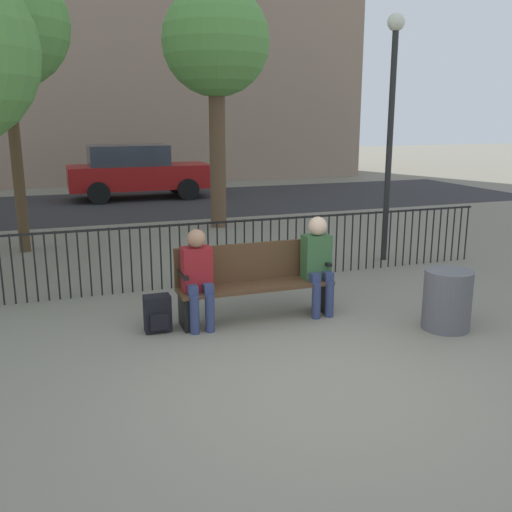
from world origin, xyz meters
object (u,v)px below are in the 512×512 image
(seated_person_1, at_px, (318,259))
(backpack, at_px, (158,314))
(tree_2, at_px, (3,24))
(parked_car_0, at_px, (136,171))
(trash_bin, at_px, (447,300))
(park_bench, at_px, (254,278))
(seated_person_0, at_px, (198,273))
(tree_0, at_px, (216,45))
(lamp_post, at_px, (392,104))

(seated_person_1, distance_m, backpack, 2.07)
(tree_2, xyz_separation_m, parked_car_0, (3.00, 6.47, -3.11))
(backpack, relative_size, trash_bin, 0.61)
(backpack, xyz_separation_m, tree_2, (-1.60, 4.91, 3.75))
(seated_person_1, height_order, parked_car_0, parked_car_0)
(backpack, xyz_separation_m, parked_car_0, (1.41, 11.39, 0.63))
(park_bench, xyz_separation_m, backpack, (-1.21, -0.09, -0.29))
(seated_person_0, distance_m, trash_bin, 2.92)
(park_bench, relative_size, tree_0, 0.37)
(seated_person_0, height_order, lamp_post, lamp_post)
(tree_0, relative_size, parked_car_0, 1.22)
(seated_person_0, relative_size, backpack, 2.74)
(park_bench, xyz_separation_m, lamp_post, (3.13, 2.03, 2.13))
(backpack, relative_size, tree_2, 0.08)
(seated_person_0, bearing_deg, lamp_post, 29.28)
(seated_person_1, distance_m, lamp_post, 3.72)
(park_bench, height_order, lamp_post, lamp_post)
(tree_0, bearing_deg, park_bench, -101.91)
(seated_person_1, bearing_deg, backpack, 178.84)
(backpack, bearing_deg, tree_0, 67.85)
(backpack, distance_m, tree_2, 6.38)
(tree_2, bearing_deg, lamp_post, -25.22)
(lamp_post, relative_size, parked_car_0, 0.96)
(seated_person_0, distance_m, tree_2, 6.30)
(seated_person_1, height_order, tree_0, tree_0)
(tree_0, distance_m, tree_2, 4.23)
(seated_person_0, bearing_deg, trash_bin, -20.16)
(seated_person_1, xyz_separation_m, tree_0, (0.46, 6.11, 3.21))
(backpack, height_order, tree_0, tree_0)
(tree_2, bearing_deg, trash_bin, -51.17)
(seated_person_0, xyz_separation_m, lamp_post, (3.86, 2.16, 1.97))
(backpack, height_order, trash_bin, trash_bin)
(tree_2, distance_m, lamp_post, 6.69)
(lamp_post, xyz_separation_m, parked_car_0, (-2.93, 9.27, -1.79))
(seated_person_1, bearing_deg, tree_0, 85.66)
(seated_person_0, relative_size, parked_car_0, 0.28)
(seated_person_1, bearing_deg, lamp_post, 42.87)
(lamp_post, bearing_deg, tree_0, 115.23)
(parked_car_0, distance_m, trash_bin, 12.57)
(seated_person_0, relative_size, lamp_post, 0.29)
(lamp_post, xyz_separation_m, trash_bin, (-1.14, -3.16, -2.28))
(parked_car_0, bearing_deg, park_bench, -91.01)
(tree_2, distance_m, trash_bin, 8.46)
(tree_0, bearing_deg, trash_bin, -84.16)
(tree_0, relative_size, trash_bin, 7.29)
(parked_car_0, xyz_separation_m, trash_bin, (1.79, -12.43, -0.49))
(tree_2, relative_size, lamp_post, 1.26)
(park_bench, bearing_deg, seated_person_0, -169.83)
(seated_person_0, distance_m, parked_car_0, 11.47)
(park_bench, xyz_separation_m, parked_car_0, (0.20, 11.30, 0.34))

